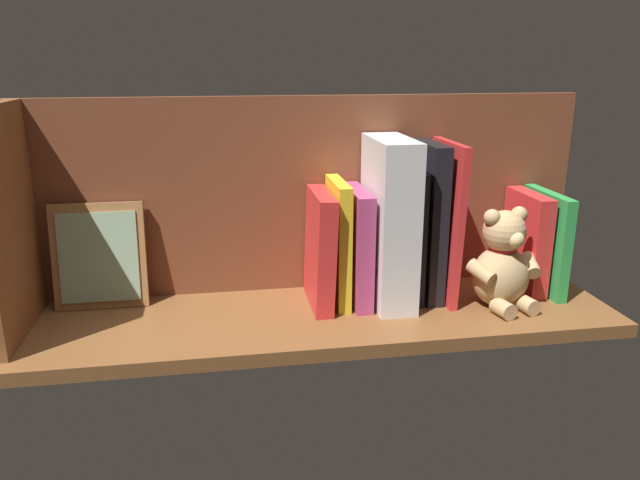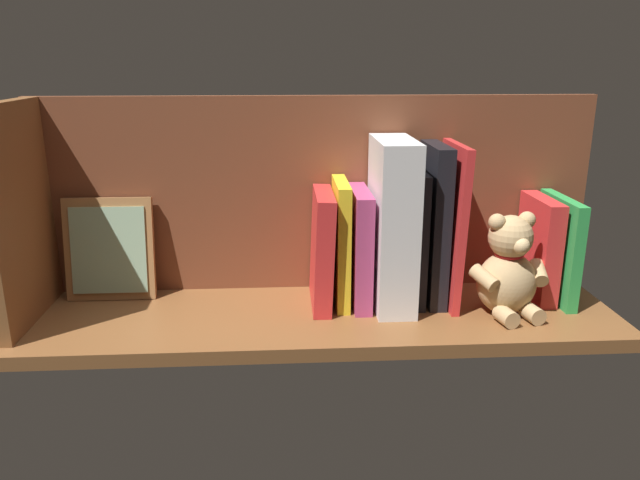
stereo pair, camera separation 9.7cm
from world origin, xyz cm
name	(u,v)px [view 1 (the left image)]	position (x,y,z in cm)	size (l,w,h in cm)	color
ground_plane	(320,316)	(0.00, 0.00, -1.10)	(96.42, 27.66, 2.20)	brown
shelf_back_panel	(309,195)	(0.00, -11.58, 16.96)	(96.42, 1.50, 33.93)	brown
shelf_side_divider	(6,223)	(46.21, 0.00, 16.96)	(2.40, 21.66, 33.93)	brown
book_0	(545,241)	(-40.77, -3.12, 8.87)	(1.88, 14.61, 17.75)	green
book_1	(526,241)	(-37.70, -4.04, 8.75)	(2.94, 12.78, 17.50)	red
teddy_bear	(502,264)	(-30.06, 2.90, 7.40)	(13.37, 12.06, 16.81)	tan
book_2	(445,221)	(-21.98, -3.19, 13.41)	(1.30, 14.48, 26.82)	red
book_3	(428,221)	(-19.26, -4.05, 13.30)	(2.85, 12.77, 26.61)	black
book_4	(411,234)	(-16.50, -4.13, 11.19)	(1.37, 12.60, 22.38)	black
dictionary_thick_white	(389,222)	(-12.05, -2.46, 13.86)	(6.24, 15.74, 27.72)	silver
book_5	(357,246)	(-6.86, -3.50, 9.67)	(2.82, 13.87, 19.33)	#B23F72
book_6	(338,242)	(-3.73, -3.98, 10.38)	(2.14, 12.90, 20.75)	yellow
book_7	(320,249)	(-0.53, -3.25, 9.55)	(2.96, 14.36, 19.10)	red
picture_frame_leaning	(99,256)	(35.46, -8.14, 8.67)	(14.91, 4.00, 17.53)	#9E6B3D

